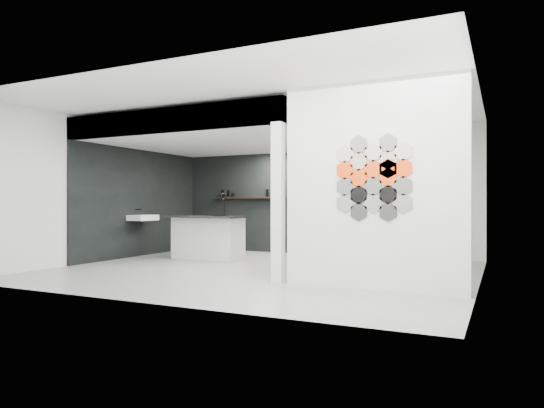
{
  "coord_description": "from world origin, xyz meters",
  "views": [
    {
      "loc": [
        3.81,
        -7.44,
        1.16
      ],
      "look_at": [
        0.1,
        0.3,
        1.15
      ],
      "focal_mm": 32.0,
      "sensor_mm": 36.0,
      "label": 1
    }
  ],
  "objects_px": {
    "partition_panel": "(373,186)",
    "kitchen_island": "(208,237)",
    "glass_bowl": "(323,194)",
    "kettle": "(319,193)",
    "wall_basin": "(143,218)",
    "utensil_cup": "(233,195)",
    "glass_vase": "(323,193)",
    "bottle_dark": "(267,193)",
    "stockpot": "(225,194)"
  },
  "relations": [
    {
      "from": "wall_basin",
      "to": "kitchen_island",
      "type": "distance_m",
      "value": 1.55
    },
    {
      "from": "partition_panel",
      "to": "utensil_cup",
      "type": "height_order",
      "value": "partition_panel"
    },
    {
      "from": "stockpot",
      "to": "kettle",
      "type": "xyz_separation_m",
      "value": [
        2.46,
        0.0,
        0.0
      ]
    },
    {
      "from": "glass_vase",
      "to": "partition_panel",
      "type": "bearing_deg",
      "value": -61.77
    },
    {
      "from": "kitchen_island",
      "to": "glass_vase",
      "type": "xyz_separation_m",
      "value": [
        1.91,
        1.78,
        0.92
      ]
    },
    {
      "from": "stockpot",
      "to": "bottle_dark",
      "type": "height_order",
      "value": "bottle_dark"
    },
    {
      "from": "utensil_cup",
      "to": "kettle",
      "type": "bearing_deg",
      "value": 0.0
    },
    {
      "from": "stockpot",
      "to": "bottle_dark",
      "type": "bearing_deg",
      "value": 0.0
    },
    {
      "from": "kettle",
      "to": "glass_bowl",
      "type": "relative_size",
      "value": 1.27
    },
    {
      "from": "wall_basin",
      "to": "glass_bowl",
      "type": "xyz_separation_m",
      "value": [
        3.39,
        2.07,
        0.53
      ]
    },
    {
      "from": "kitchen_island",
      "to": "bottle_dark",
      "type": "xyz_separation_m",
      "value": [
        0.51,
        1.78,
        0.94
      ]
    },
    {
      "from": "wall_basin",
      "to": "bottle_dark",
      "type": "bearing_deg",
      "value": 46.2
    },
    {
      "from": "glass_vase",
      "to": "utensil_cup",
      "type": "xyz_separation_m",
      "value": [
        -2.34,
        0.0,
        -0.02
      ]
    },
    {
      "from": "partition_panel",
      "to": "kitchen_island",
      "type": "xyz_separation_m",
      "value": [
        -3.99,
        2.08,
        -0.93
      ]
    },
    {
      "from": "partition_panel",
      "to": "utensil_cup",
      "type": "relative_size",
      "value": 30.23
    },
    {
      "from": "kettle",
      "to": "partition_panel",
      "type": "bearing_deg",
      "value": -61.21
    },
    {
      "from": "stockpot",
      "to": "glass_bowl",
      "type": "relative_size",
      "value": 1.28
    },
    {
      "from": "glass_bowl",
      "to": "utensil_cup",
      "type": "distance_m",
      "value": 2.34
    },
    {
      "from": "utensil_cup",
      "to": "kitchen_island",
      "type": "bearing_deg",
      "value": -76.47
    },
    {
      "from": "utensil_cup",
      "to": "glass_bowl",
      "type": "bearing_deg",
      "value": 0.0
    },
    {
      "from": "kettle",
      "to": "glass_bowl",
      "type": "bearing_deg",
      "value": -0.69
    },
    {
      "from": "kitchen_island",
      "to": "kettle",
      "type": "bearing_deg",
      "value": 48.14
    },
    {
      "from": "stockpot",
      "to": "bottle_dark",
      "type": "distance_m",
      "value": 1.16
    },
    {
      "from": "partition_panel",
      "to": "glass_vase",
      "type": "relative_size",
      "value": 21.24
    },
    {
      "from": "kitchen_island",
      "to": "kettle",
      "type": "height_order",
      "value": "kettle"
    },
    {
      "from": "stockpot",
      "to": "utensil_cup",
      "type": "distance_m",
      "value": 0.23
    },
    {
      "from": "glass_bowl",
      "to": "utensil_cup",
      "type": "bearing_deg",
      "value": 180.0
    },
    {
      "from": "wall_basin",
      "to": "bottle_dark",
      "type": "height_order",
      "value": "bottle_dark"
    },
    {
      "from": "glass_bowl",
      "to": "kettle",
      "type": "bearing_deg",
      "value": 180.0
    },
    {
      "from": "partition_panel",
      "to": "glass_vase",
      "type": "height_order",
      "value": "partition_panel"
    },
    {
      "from": "partition_panel",
      "to": "kitchen_island",
      "type": "distance_m",
      "value": 4.6
    },
    {
      "from": "kitchen_island",
      "to": "utensil_cup",
      "type": "height_order",
      "value": "utensil_cup"
    },
    {
      "from": "stockpot",
      "to": "glass_vase",
      "type": "xyz_separation_m",
      "value": [
        2.57,
        0.0,
        -0.02
      ]
    },
    {
      "from": "stockpot",
      "to": "glass_bowl",
      "type": "height_order",
      "value": "stockpot"
    },
    {
      "from": "partition_panel",
      "to": "kettle",
      "type": "relative_size",
      "value": 14.14
    },
    {
      "from": "kitchen_island",
      "to": "wall_basin",
      "type": "bearing_deg",
      "value": -165.64
    },
    {
      "from": "kettle",
      "to": "bottle_dark",
      "type": "bearing_deg",
      "value": 179.31
    },
    {
      "from": "glass_bowl",
      "to": "kitchen_island",
      "type": "bearing_deg",
      "value": -137.06
    },
    {
      "from": "kitchen_island",
      "to": "stockpot",
      "type": "bearing_deg",
      "value": 113.59
    },
    {
      "from": "bottle_dark",
      "to": "glass_bowl",
      "type": "bearing_deg",
      "value": 0.0
    },
    {
      "from": "partition_panel",
      "to": "glass_bowl",
      "type": "distance_m",
      "value": 4.39
    },
    {
      "from": "partition_panel",
      "to": "glass_bowl",
      "type": "height_order",
      "value": "partition_panel"
    },
    {
      "from": "bottle_dark",
      "to": "kitchen_island",
      "type": "bearing_deg",
      "value": -105.84
    },
    {
      "from": "glass_vase",
      "to": "utensil_cup",
      "type": "bearing_deg",
      "value": 180.0
    },
    {
      "from": "stockpot",
      "to": "glass_bowl",
      "type": "distance_m",
      "value": 2.57
    },
    {
      "from": "glass_bowl",
      "to": "utensil_cup",
      "type": "height_order",
      "value": "glass_bowl"
    },
    {
      "from": "partition_panel",
      "to": "kettle",
      "type": "height_order",
      "value": "partition_panel"
    },
    {
      "from": "kettle",
      "to": "wall_basin",
      "type": "bearing_deg",
      "value": -148.49
    },
    {
      "from": "kettle",
      "to": "utensil_cup",
      "type": "distance_m",
      "value": 2.23
    },
    {
      "from": "partition_panel",
      "to": "wall_basin",
      "type": "height_order",
      "value": "partition_panel"
    }
  ]
}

